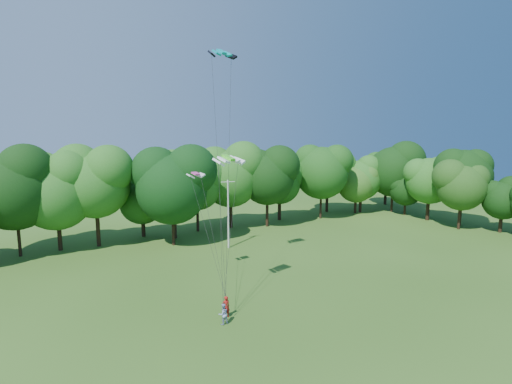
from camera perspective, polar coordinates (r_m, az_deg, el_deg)
ground at (r=26.30m, az=11.34°, el=-25.00°), size 160.00×160.00×0.00m
utility_pole at (r=49.63m, az=-3.98°, el=-3.08°), size 1.70×0.43×8.58m
kite_flyer_left at (r=32.63m, az=-4.33°, el=-16.03°), size 0.67×0.47×1.76m
kite_flyer_right at (r=31.66m, az=-4.71°, el=-16.98°), size 0.81×0.64×1.63m
kite_teal at (r=38.16m, az=-4.95°, el=19.36°), size 2.63×1.32×0.62m
kite_green at (r=32.87m, az=-3.95°, el=4.92°), size 2.87×1.84×0.51m
kite_pink at (r=38.01m, az=-8.62°, el=2.63°), size 1.78×1.08×0.27m
tree_back_center at (r=51.10m, az=-11.97°, el=2.21°), size 9.80×9.80×14.26m
tree_back_east at (r=72.60m, az=14.14°, el=2.12°), size 7.17×7.17×10.43m
tree_flank_east at (r=65.94m, az=27.34°, el=1.10°), size 7.59×7.59×11.04m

